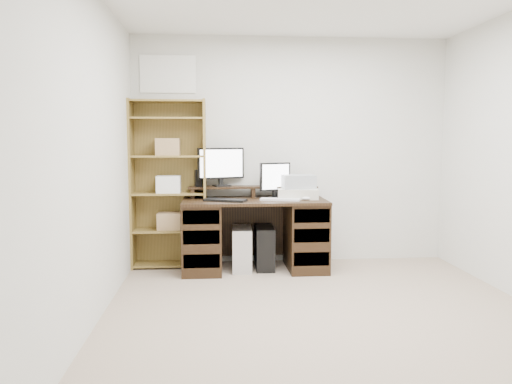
{
  "coord_description": "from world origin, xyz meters",
  "views": [
    {
      "loc": [
        -0.85,
        -3.55,
        1.38
      ],
      "look_at": [
        -0.44,
        1.43,
        0.85
      ],
      "focal_mm": 35.0,
      "sensor_mm": 36.0,
      "label": 1
    }
  ],
  "objects": [
    {
      "name": "riser_shelf",
      "position": [
        -0.44,
        1.85,
        0.84
      ],
      "size": [
        1.4,
        0.22,
        0.12
      ],
      "color": "black",
      "rests_on": "desk"
    },
    {
      "name": "monitor_wide",
      "position": [
        -0.79,
        1.87,
        1.1
      ],
      "size": [
        0.5,
        0.22,
        0.42
      ],
      "rotation": [
        0.0,
        0.0,
        0.36
      ],
      "color": "black",
      "rests_on": "riser_shelf"
    },
    {
      "name": "desk",
      "position": [
        -0.44,
        1.64,
        0.39
      ],
      "size": [
        1.5,
        0.7,
        0.75
      ],
      "color": "black",
      "rests_on": "ground"
    },
    {
      "name": "speaker",
      "position": [
        -1.03,
        1.86,
        0.96
      ],
      "size": [
        0.09,
        0.09,
        0.18
      ],
      "primitive_type": "cube",
      "rotation": [
        0.0,
        0.0,
        0.3
      ],
      "color": "black",
      "rests_on": "riser_shelf"
    },
    {
      "name": "keyboard_black",
      "position": [
        -0.75,
        1.5,
        0.76
      ],
      "size": [
        0.45,
        0.3,
        0.02
      ],
      "primitive_type": "cube",
      "rotation": [
        0.0,
        0.0,
        -0.41
      ],
      "color": "black",
      "rests_on": "desk"
    },
    {
      "name": "room",
      "position": [
        -0.0,
        0.0,
        1.25
      ],
      "size": [
        3.54,
        4.04,
        2.54
      ],
      "color": "tan",
      "rests_on": "ground"
    },
    {
      "name": "tower_silver",
      "position": [
        -0.57,
        1.64,
        0.23
      ],
      "size": [
        0.22,
        0.46,
        0.45
      ],
      "primitive_type": "cube",
      "rotation": [
        0.0,
        0.0,
        -0.04
      ],
      "color": "silver",
      "rests_on": "ground"
    },
    {
      "name": "tower_black",
      "position": [
        -0.33,
        1.68,
        0.23
      ],
      "size": [
        0.2,
        0.45,
        0.45
      ],
      "rotation": [
        0.0,
        0.0,
        -0.01
      ],
      "color": "black",
      "rests_on": "ground"
    },
    {
      "name": "keyboard_white",
      "position": [
        -0.18,
        1.53,
        0.76
      ],
      "size": [
        0.43,
        0.23,
        0.02
      ],
      "primitive_type": "cube",
      "rotation": [
        0.0,
        0.0,
        -0.28
      ],
      "color": "silver",
      "rests_on": "desk"
    },
    {
      "name": "bookshelf",
      "position": [
        -1.35,
        1.86,
        0.92
      ],
      "size": [
        0.8,
        0.3,
        1.8
      ],
      "color": "olive",
      "rests_on": "ground"
    },
    {
      "name": "printer",
      "position": [
        0.03,
        1.69,
        0.8
      ],
      "size": [
        0.46,
        0.37,
        0.11
      ],
      "primitive_type": "cube",
      "rotation": [
        0.0,
        0.0,
        -0.14
      ],
      "color": "beige",
      "rests_on": "desk"
    },
    {
      "name": "monitor_small",
      "position": [
        -0.21,
        1.75,
        0.96
      ],
      "size": [
        0.34,
        0.17,
        0.38
      ],
      "rotation": [
        0.0,
        0.0,
        0.32
      ],
      "color": "black",
      "rests_on": "desk"
    },
    {
      "name": "mouse",
      "position": [
        0.09,
        1.53,
        0.77
      ],
      "size": [
        0.09,
        0.06,
        0.04
      ],
      "primitive_type": "ellipsoid",
      "rotation": [
        0.0,
        0.0,
        0.05
      ],
      "color": "silver",
      "rests_on": "desk"
    },
    {
      "name": "basket",
      "position": [
        0.03,
        1.69,
        0.93
      ],
      "size": [
        0.36,
        0.28,
        0.15
      ],
      "primitive_type": "cube",
      "rotation": [
        0.0,
        0.0,
        0.1
      ],
      "color": "#9AA0A4",
      "rests_on": "printer"
    }
  ]
}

